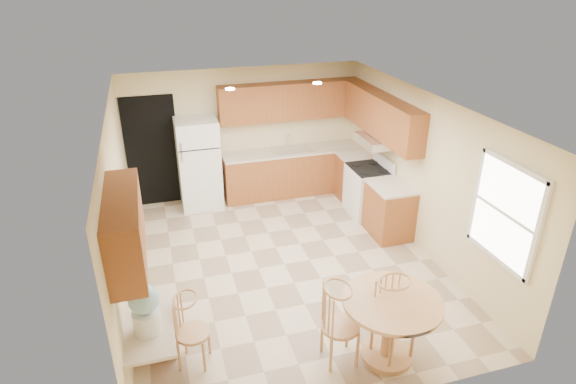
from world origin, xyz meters
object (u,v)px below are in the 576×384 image
object	(u,v)px
chair_table_a	(344,322)
water_crock	(145,308)
dining_table	(390,320)
stove	(368,190)
refrigerator	(199,164)
chair_desk	(193,330)
chair_table_b	(399,319)

from	to	relation	value
chair_table_a	water_crock	xyz separation A→B (m)	(-2.06, 0.30, 0.44)
dining_table	chair_table_a	world-z (taller)	chair_table_a
chair_table_a	water_crock	world-z (taller)	water_crock
stove	chair_table_a	distance (m)	3.83
stove	water_crock	xyz separation A→B (m)	(-3.92, -3.04, 0.59)
refrigerator	chair_desk	distance (m)	4.17
refrigerator	chair_table_b	world-z (taller)	refrigerator
dining_table	water_crock	world-z (taller)	water_crock
refrigerator	chair_table_a	xyz separation A→B (m)	(1.01, -4.56, -0.23)
chair_table_a	chair_table_b	size ratio (longest dim) A/B	0.98
chair_table_b	water_crock	world-z (taller)	water_crock
chair_table_b	water_crock	distance (m)	2.73
refrigerator	stove	xyz separation A→B (m)	(2.88, -1.22, -0.38)
dining_table	chair_table_a	distance (m)	0.56
chair_table_a	dining_table	bearing A→B (deg)	87.67
chair_table_a	chair_table_b	distance (m)	0.62
refrigerator	water_crock	size ratio (longest dim) A/B	2.65
chair_desk	water_crock	size ratio (longest dim) A/B	1.40
water_crock	chair_table_b	bearing A→B (deg)	-9.36
refrigerator	chair_table_b	distance (m)	4.97
refrigerator	chair_desk	bearing A→B (deg)	-98.29
chair_desk	water_crock	xyz separation A→B (m)	(-0.45, -0.14, 0.51)
stove	chair_table_b	bearing A→B (deg)	-109.91
dining_table	chair_desk	distance (m)	2.22
chair_table_a	chair_table_b	bearing A→B (deg)	78.81
chair_table_b	stove	bearing A→B (deg)	-123.29
refrigerator	water_crock	xyz separation A→B (m)	(-1.05, -4.26, 0.21)
chair_table_b	chair_desk	size ratio (longest dim) A/B	1.15
refrigerator	stove	world-z (taller)	refrigerator
chair_desk	refrigerator	bearing A→B (deg)	-169.10
chair_table_a	chair_desk	xyz separation A→B (m)	(-1.61, 0.44, -0.07)
chair_table_a	chair_table_b	xyz separation A→B (m)	(0.60, -0.14, 0.01)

